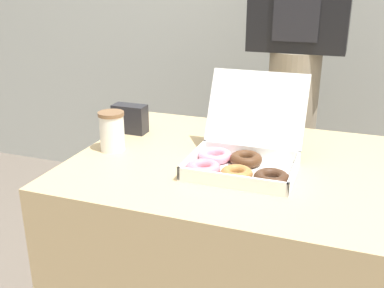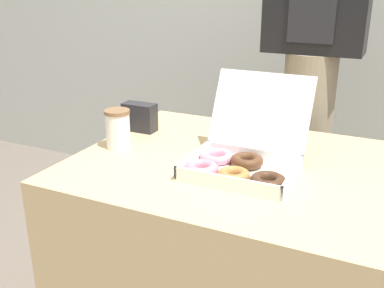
# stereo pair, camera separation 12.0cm
# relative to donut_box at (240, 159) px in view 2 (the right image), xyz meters

# --- Properties ---
(table) EXTENTS (0.98, 0.82, 0.72)m
(table) POSITION_rel_donut_box_xyz_m (-0.04, 0.07, -0.40)
(table) COLOR tan
(table) RESTS_ON ground_plane
(donut_box) EXTENTS (0.34, 0.36, 0.26)m
(donut_box) POSITION_rel_donut_box_xyz_m (0.00, 0.00, 0.00)
(donut_box) COLOR white
(donut_box) RESTS_ON table
(coffee_cup) EXTENTS (0.09, 0.09, 0.13)m
(coffee_cup) POSITION_rel_donut_box_xyz_m (-0.44, 0.01, 0.03)
(coffee_cup) COLOR white
(coffee_cup) RESTS_ON table
(napkin_holder) EXTENTS (0.12, 0.06, 0.11)m
(napkin_holder) POSITION_rel_donut_box_xyz_m (-0.47, 0.20, 0.01)
(napkin_holder) COLOR #232328
(napkin_holder) RESTS_ON table
(person_customer) EXTENTS (0.39, 0.22, 1.80)m
(person_customer) POSITION_rel_donut_box_xyz_m (0.06, 0.69, 0.21)
(person_customer) COLOR gray
(person_customer) RESTS_ON ground_plane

